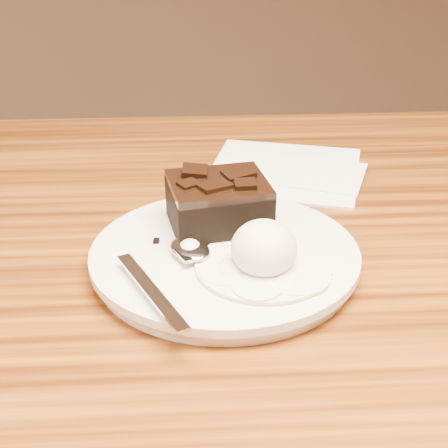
{
  "coord_description": "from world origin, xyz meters",
  "views": [
    {
      "loc": [
        -0.02,
        -0.55,
        1.07
      ],
      "look_at": [
        0.01,
        -0.01,
        0.79
      ],
      "focal_mm": 56.08,
      "sensor_mm": 36.0,
      "label": 1
    }
  ],
  "objects": [
    {
      "name": "ice_cream_scoop",
      "position": [
        0.04,
        -0.05,
        0.79
      ],
      "size": [
        0.06,
        0.06,
        0.05
      ],
      "primitive_type": "ellipsoid",
      "color": "silver",
      "rests_on": "plate"
    },
    {
      "name": "melt_puddle",
      "position": [
        0.04,
        -0.05,
        0.77
      ],
      "size": [
        0.11,
        0.11,
        0.0
      ],
      "primitive_type": "cylinder",
      "color": "silver",
      "rests_on": "plate"
    },
    {
      "name": "crumb_b",
      "position": [
        0.03,
        -0.08,
        0.77
      ],
      "size": [
        0.01,
        0.01,
        0.0
      ],
      "primitive_type": "cube",
      "rotation": [
        0.0,
        0.0,
        0.49
      ],
      "color": "black",
      "rests_on": "plate"
    },
    {
      "name": "crumb_a",
      "position": [
        -0.05,
        -0.0,
        0.77
      ],
      "size": [
        0.01,
        0.01,
        0.0
      ],
      "primitive_type": "cube",
      "rotation": [
        0.0,
        0.0,
        1.43
      ],
      "color": "black",
      "rests_on": "plate"
    },
    {
      "name": "brownie",
      "position": [
        0.01,
        0.02,
        0.79
      ],
      "size": [
        0.1,
        0.09,
        0.04
      ],
      "primitive_type": "cube",
      "rotation": [
        0.0,
        0.0,
        0.17
      ],
      "color": "black",
      "rests_on": "plate"
    },
    {
      "name": "napkin",
      "position": [
        0.09,
        0.19,
        0.75
      ],
      "size": [
        0.21,
        0.21,
        0.01
      ],
      "primitive_type": "cube",
      "rotation": [
        0.0,
        0.0,
        -0.26
      ],
      "color": "white",
      "rests_on": "dining_table"
    },
    {
      "name": "plate",
      "position": [
        0.01,
        -0.02,
        0.76
      ],
      "size": [
        0.24,
        0.24,
        0.02
      ],
      "primitive_type": "cylinder",
      "color": "silver",
      "rests_on": "dining_table"
    },
    {
      "name": "spoon",
      "position": [
        -0.02,
        -0.03,
        0.77
      ],
      "size": [
        0.11,
        0.18,
        0.01
      ],
      "primitive_type": null,
      "rotation": [
        0.0,
        0.0,
        0.43
      ],
      "color": "silver",
      "rests_on": "plate"
    }
  ]
}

